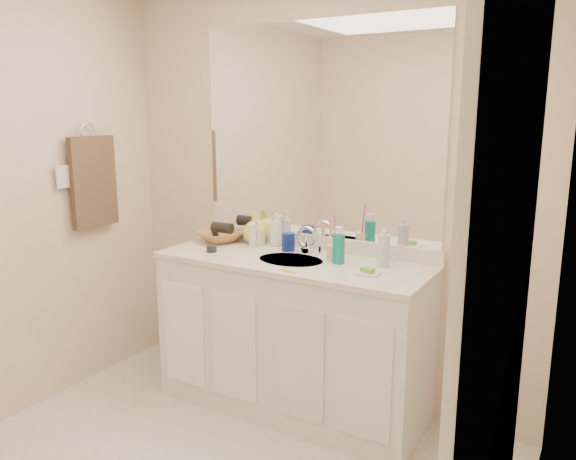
{
  "coord_description": "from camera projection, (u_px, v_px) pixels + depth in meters",
  "views": [
    {
      "loc": [
        1.48,
        -1.55,
        1.67
      ],
      "look_at": [
        0.0,
        0.97,
        1.05
      ],
      "focal_mm": 35.0,
      "sensor_mm": 36.0,
      "label": 1
    }
  ],
  "objects": [
    {
      "name": "towel_ring",
      "position": [
        88.0,
        132.0,
        3.35
      ],
      "size": [
        0.01,
        0.11,
        0.11
      ],
      "primitive_type": "torus",
      "rotation": [
        0.0,
        1.57,
        0.0
      ],
      "color": "silver",
      "rests_on": "wall_left"
    },
    {
      "name": "door",
      "position": [
        491.0,
        410.0,
        1.29
      ],
      "size": [
        0.02,
        0.82,
        2.0
      ],
      "primitive_type": "cube",
      "color": "silver",
      "rests_on": "floor"
    },
    {
      "name": "sink_basin",
      "position": [
        291.0,
        262.0,
        3.05
      ],
      "size": [
        0.37,
        0.37,
        0.02
      ],
      "primitive_type": "cylinder",
      "color": "beige",
      "rests_on": "countertop"
    },
    {
      "name": "hair_dryer",
      "position": [
        222.0,
        228.0,
        3.44
      ],
      "size": [
        0.13,
        0.07,
        0.07
      ],
      "primitive_type": "cylinder",
      "rotation": [
        0.0,
        1.57,
        0.04
      ],
      "color": "black",
      "rests_on": "wicker_basket"
    },
    {
      "name": "mirror",
      "position": [
        317.0,
        131.0,
        3.15
      ],
      "size": [
        1.48,
        0.01,
        1.2
      ],
      "primitive_type": "cube",
      "color": "white",
      "rests_on": "wall_back"
    },
    {
      "name": "faucet",
      "position": [
        307.0,
        243.0,
        3.19
      ],
      "size": [
        0.02,
        0.02,
        0.11
      ],
      "primitive_type": "cylinder",
      "color": "silver",
      "rests_on": "countertop"
    },
    {
      "name": "vanity_cabinet",
      "position": [
        292.0,
        337.0,
        3.16
      ],
      "size": [
        1.5,
        0.55,
        0.85
      ],
      "primitive_type": "cube",
      "color": "white",
      "rests_on": "floor"
    },
    {
      "name": "soap_bottle_white",
      "position": [
        276.0,
        230.0,
        3.34
      ],
      "size": [
        0.1,
        0.1,
        0.2
      ],
      "primitive_type": "imported",
      "rotation": [
        0.0,
        0.0,
        0.4
      ],
      "color": "white",
      "rests_on": "countertop"
    },
    {
      "name": "backsplash",
      "position": [
        315.0,
        242.0,
        3.28
      ],
      "size": [
        1.52,
        0.03,
        0.08
      ],
      "primitive_type": "cube",
      "color": "silver",
      "rests_on": "countertop"
    },
    {
      "name": "switch_plate",
      "position": [
        63.0,
        177.0,
        3.23
      ],
      "size": [
        0.01,
        0.08,
        0.13
      ],
      "primitive_type": "cube",
      "color": "white",
      "rests_on": "wall_left"
    },
    {
      "name": "tan_cup",
      "position": [
        333.0,
        253.0,
        3.01
      ],
      "size": [
        0.08,
        0.08,
        0.09
      ],
      "primitive_type": "cylinder",
      "rotation": [
        0.0,
        0.0,
        0.29
      ],
      "color": "beige",
      "rests_on": "countertop"
    },
    {
      "name": "wall_back",
      "position": [
        317.0,
        194.0,
        3.23
      ],
      "size": [
        2.6,
        0.02,
        2.4
      ],
      "primitive_type": "cube",
      "color": "beige",
      "rests_on": "floor"
    },
    {
      "name": "wall_right",
      "position": [
        524.0,
        292.0,
        1.49
      ],
      "size": [
        0.02,
        2.6,
        2.4
      ],
      "primitive_type": "cube",
      "color": "beige",
      "rests_on": "floor"
    },
    {
      "name": "hand_towel",
      "position": [
        94.0,
        182.0,
        3.4
      ],
      "size": [
        0.04,
        0.32,
        0.55
      ],
      "primitive_type": "cube",
      "color": "#2E2118",
      "rests_on": "towel_ring"
    },
    {
      "name": "soap_dish",
      "position": [
        367.0,
        273.0,
        2.77
      ],
      "size": [
        0.12,
        0.1,
        0.01
      ],
      "primitive_type": "cube",
      "rotation": [
        0.0,
        0.0,
        0.11
      ],
      "color": "white",
      "rests_on": "countertop"
    },
    {
      "name": "soap_bottle_yellow",
      "position": [
        255.0,
        227.0,
        3.42
      ],
      "size": [
        0.17,
        0.17,
        0.19
      ],
      "primitive_type": "imported",
      "rotation": [
        0.0,
        0.0,
        -0.1
      ],
      "color": "#E7E25A",
      "rests_on": "countertop"
    },
    {
      "name": "dark_jar",
      "position": [
        212.0,
        248.0,
        3.21
      ],
      "size": [
        0.08,
        0.08,
        0.04
      ],
      "primitive_type": "cylinder",
      "rotation": [
        0.0,
        0.0,
        -0.39
      ],
      "color": "black",
      "rests_on": "countertop"
    },
    {
      "name": "green_soap",
      "position": [
        367.0,
        270.0,
        2.76
      ],
      "size": [
        0.07,
        0.06,
        0.02
      ],
      "primitive_type": "cube",
      "rotation": [
        0.0,
        0.0,
        -0.27
      ],
      "color": "#6BC12F",
      "rests_on": "soap_dish"
    },
    {
      "name": "toothbrush",
      "position": [
        335.0,
        234.0,
        2.99
      ],
      "size": [
        0.02,
        0.04,
        0.21
      ],
      "primitive_type": "cylinder",
      "rotation": [
        0.14,
        0.0,
        0.3
      ],
      "color": "#E73D8F",
      "rests_on": "tan_cup"
    },
    {
      "name": "mouthwash_bottle",
      "position": [
        339.0,
        249.0,
        2.96
      ],
      "size": [
        0.07,
        0.07,
        0.15
      ],
      "primitive_type": "cylinder",
      "rotation": [
        0.0,
        0.0,
        -0.16
      ],
      "color": "#0A837A",
      "rests_on": "countertop"
    },
    {
      "name": "extra_white_bottle",
      "position": [
        252.0,
        236.0,
        3.31
      ],
      "size": [
        0.06,
        0.06,
        0.14
      ],
      "primitive_type": "cylinder",
      "rotation": [
        0.0,
        0.0,
        -0.36
      ],
      "color": "silver",
      "rests_on": "countertop"
    },
    {
      "name": "countertop",
      "position": [
        293.0,
        261.0,
        3.07
      ],
      "size": [
        1.52,
        0.57,
        0.03
      ],
      "primitive_type": "cube",
      "color": "silver",
      "rests_on": "vanity_cabinet"
    },
    {
      "name": "orange_comb",
      "position": [
        288.0,
        271.0,
        2.82
      ],
      "size": [
        0.11,
        0.04,
        0.0
      ],
      "primitive_type": "cube",
      "rotation": [
        0.0,
        0.0,
        -0.19
      ],
      "color": "#FCAD1A",
      "rests_on": "countertop"
    },
    {
      "name": "blue_mug",
      "position": [
        288.0,
        242.0,
        3.23
      ],
      "size": [
        0.09,
        0.09,
        0.11
      ],
      "primitive_type": "cylinder",
      "rotation": [
        0.0,
        0.0,
        -0.21
      ],
      "color": "navy",
      "rests_on": "countertop"
    },
    {
      "name": "clear_pump_bottle",
      "position": [
        384.0,
        250.0,
        2.9
      ],
      "size": [
        0.08,
        0.08,
        0.17
      ],
      "primitive_type": "cylinder",
      "rotation": [
        0.0,
        0.0,
        -0.3
      ],
      "color": "silver",
      "rests_on": "countertop"
    },
    {
      "name": "wicker_basket",
      "position": [
        220.0,
        236.0,
        3.46
      ],
      "size": [
        0.35,
        0.35,
        0.07
      ],
      "primitive_type": "imported",
      "rotation": [
        0.0,
        0.0,
        -0.38
      ],
      "color": "#9A6C3E",
      "rests_on": "countertop"
    },
    {
      "name": "soap_bottle_cream",
      "position": [
        257.0,
        233.0,
        3.36
      ],
      "size": [
        0.08,
        0.08,
        0.15
      ],
      "primitive_type": "imported",
      "rotation": [
        0.0,
        0.0,
        -0.14
      ],
      "color": "beige",
      "rests_on": "countertop"
    }
  ]
}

